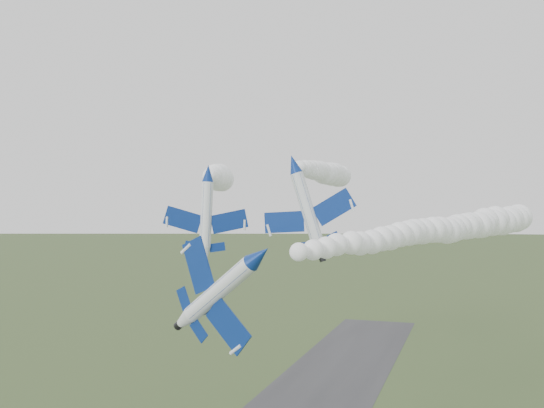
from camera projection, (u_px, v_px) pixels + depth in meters
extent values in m
cylinder|color=white|center=(259.00, 256.00, 52.65)|extent=(5.12, 9.29, 2.26)
cone|color=navy|center=(214.00, 260.00, 48.12)|extent=(2.91, 2.98, 2.26)
cone|color=white|center=(296.00, 252.00, 57.01)|extent=(2.77, 2.58, 2.26)
cylinder|color=black|center=(302.00, 252.00, 57.87)|extent=(1.29, 0.99, 1.14)
ellipsoid|color=black|center=(246.00, 253.00, 50.51)|extent=(2.44, 3.43, 1.50)
cube|color=navy|center=(248.00, 226.00, 54.59)|extent=(3.70, 3.44, 4.12)
cube|color=navy|center=(281.00, 288.00, 52.24)|extent=(3.70, 3.44, 4.12)
cube|color=navy|center=(281.00, 238.00, 56.87)|extent=(1.66, 1.56, 1.81)
cube|color=navy|center=(299.00, 269.00, 55.62)|extent=(1.66, 1.56, 1.81)
cube|color=navy|center=(298.00, 245.00, 55.35)|extent=(2.46, 2.29, 1.49)
cylinder|color=white|center=(208.00, 173.00, 80.60)|extent=(4.67, 8.63, 1.61)
cone|color=navy|center=(206.00, 171.00, 75.15)|extent=(2.33, 2.70, 1.61)
cone|color=white|center=(210.00, 176.00, 85.84)|extent=(2.17, 2.31, 1.61)
cylinder|color=black|center=(210.00, 176.00, 86.86)|extent=(0.98, 0.87, 0.81)
ellipsoid|color=black|center=(207.00, 168.00, 78.38)|extent=(2.09, 3.15, 1.07)
cube|color=navy|center=(185.00, 174.00, 81.24)|extent=(5.31, 4.04, 0.34)
cube|color=navy|center=(231.00, 176.00, 81.59)|extent=(5.31, 4.04, 0.34)
cube|color=navy|center=(198.00, 175.00, 84.82)|extent=(2.33, 1.81, 0.19)
cube|color=navy|center=(221.00, 176.00, 85.00)|extent=(2.33, 1.81, 0.19)
cube|color=navy|center=(210.00, 166.00, 84.68)|extent=(0.81, 1.61, 2.27)
cylinder|color=white|center=(294.00, 164.00, 76.09)|extent=(3.29, 9.32, 2.03)
cone|color=navy|center=(287.00, 161.00, 70.43)|extent=(2.35, 2.65, 2.03)
cone|color=white|center=(300.00, 167.00, 81.54)|extent=(2.29, 2.22, 2.03)
cylinder|color=black|center=(301.00, 168.00, 82.61)|extent=(1.11, 0.79, 1.03)
ellipsoid|color=black|center=(290.00, 158.00, 73.82)|extent=(1.78, 3.29, 1.35)
cube|color=navy|center=(271.00, 174.00, 77.48)|extent=(5.14, 3.26, 1.60)
cube|color=navy|center=(320.00, 158.00, 76.39)|extent=(5.14, 3.26, 1.60)
cube|color=navy|center=(286.00, 171.00, 80.87)|extent=(2.26, 1.48, 0.73)
cube|color=navy|center=(311.00, 163.00, 80.29)|extent=(2.26, 1.48, 0.73)
cube|color=navy|center=(295.00, 157.00, 80.41)|extent=(1.05, 1.84, 2.32)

